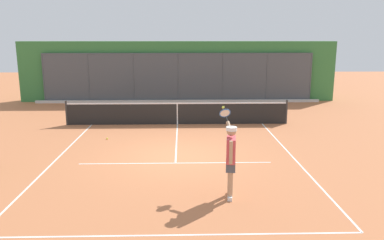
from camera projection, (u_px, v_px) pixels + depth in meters
ground_plane at (176, 156)px, 12.36m from camera, size 60.00×60.00×0.00m
court_line_markings at (175, 166)px, 11.46m from camera, size 7.59×9.69×0.01m
fence_backdrop at (178, 71)px, 22.87m from camera, size 18.63×1.37×3.52m
tennis_net at (177, 113)px, 16.79m from camera, size 9.75×0.09×1.07m
tennis_player at (231, 156)px, 9.04m from camera, size 0.36×1.45×2.04m
tennis_ball_mid_court at (107, 139)px, 14.39m from camera, size 0.07×0.07×0.07m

